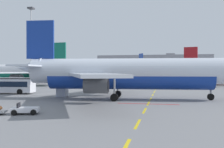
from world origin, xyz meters
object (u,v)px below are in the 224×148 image
object	(u,v)px
apron_shuttle_bus	(2,84)
apron_light_mast_near	(31,36)
airliner_far_center	(19,72)
airliner_mid_left	(132,72)
uld_cargo_container	(62,92)
airliner_foreground	(126,73)

from	to	relation	value
apron_shuttle_bus	apron_light_mast_near	xyz separation A→B (m)	(-11.69, 31.99, 13.44)
airliner_far_center	apron_shuttle_bus	world-z (taller)	airliner_far_center
airliner_mid_left	uld_cargo_container	bearing A→B (deg)	-91.10
airliner_mid_left	airliner_foreground	bearing A→B (deg)	-83.36
uld_cargo_container	apron_light_mast_near	distance (m)	45.18
airliner_far_center	airliner_foreground	bearing A→B (deg)	-40.16
airliner_foreground	airliner_far_center	distance (m)	47.81
airliner_far_center	apron_light_mast_near	world-z (taller)	apron_light_mast_near
airliner_foreground	uld_cargo_container	size ratio (longest dim) A/B	21.34
airliner_far_center	apron_shuttle_bus	xyz separation A→B (m)	(12.37, -26.07, -2.19)
airliner_foreground	apron_shuttle_bus	xyz separation A→B (m)	(-24.17, 4.76, -2.20)
apron_shuttle_bus	airliner_foreground	bearing A→B (deg)	-11.15
uld_cargo_container	apron_light_mast_near	xyz separation A→B (m)	(-24.87, 34.86, 14.39)
airliner_foreground	airliner_far_center	xyz separation A→B (m)	(-36.54, 30.83, -0.01)
uld_cargo_container	airliner_foreground	bearing A→B (deg)	-9.78
airliner_mid_left	uld_cargo_container	size ratio (longest dim) A/B	19.28
airliner_far_center	uld_cargo_container	bearing A→B (deg)	-48.56
airliner_far_center	apron_light_mast_near	bearing A→B (deg)	83.40
airliner_foreground	apron_light_mast_near	xyz separation A→B (m)	(-35.86, 36.75, 11.24)
airliner_far_center	apron_light_mast_near	xyz separation A→B (m)	(0.68, 5.92, 11.25)
apron_shuttle_bus	airliner_mid_left	bearing A→B (deg)	79.12
airliner_mid_left	airliner_far_center	distance (m)	57.23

